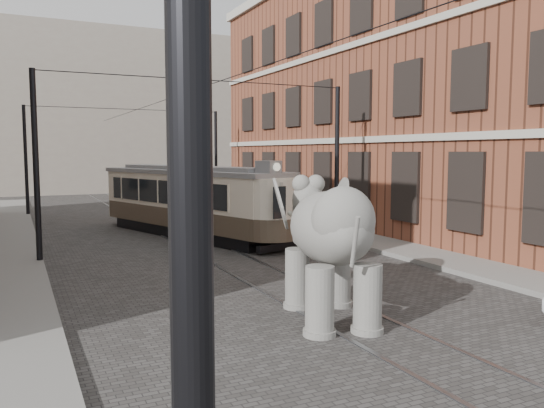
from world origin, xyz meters
TOP-DOWN VIEW (x-y plane):
  - ground at (0.00, 0.00)m, footprint 120.00×120.00m
  - tram_rails at (0.00, 0.00)m, footprint 1.54×80.00m
  - sidewalk_right at (6.00, 0.00)m, footprint 2.00×60.00m
  - sidewalk_left at (-6.50, 0.00)m, footprint 2.00×60.00m
  - brick_building at (11.00, 9.00)m, footprint 8.00×26.00m
  - distant_block at (0.00, 40.00)m, footprint 28.00×10.00m
  - catenary at (-0.20, 5.00)m, footprint 11.00×30.20m
  - tram at (0.34, 9.59)m, footprint 5.42×10.87m
  - elephant at (-0.38, -2.61)m, footprint 3.87×5.40m

SIDE VIEW (x-z plane):
  - ground at x=0.00m, z-range 0.00..0.00m
  - tram_rails at x=0.00m, z-range 0.00..0.02m
  - sidewalk_right at x=6.00m, z-range 0.00..0.15m
  - sidewalk_left at x=-6.50m, z-range 0.00..0.15m
  - elephant at x=-0.38m, z-range 0.00..2.98m
  - tram at x=0.34m, z-range 0.00..4.25m
  - catenary at x=-0.20m, z-range 0.00..6.00m
  - brick_building at x=11.00m, z-range 0.00..12.00m
  - distant_block at x=0.00m, z-range 0.00..14.00m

